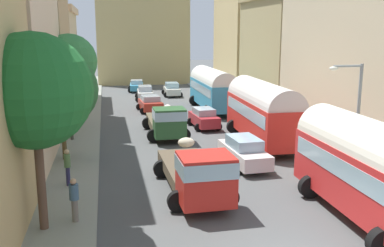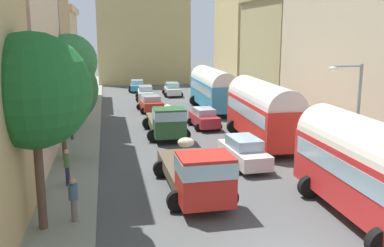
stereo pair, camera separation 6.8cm
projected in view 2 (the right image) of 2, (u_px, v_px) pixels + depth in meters
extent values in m
plane|color=#4C4F4F|center=(168.00, 114.00, 39.22)|extent=(154.00, 154.00, 0.00)
cube|color=gray|center=(86.00, 116.00, 37.83)|extent=(2.50, 70.00, 0.14)
cube|color=#A6A09B|center=(245.00, 110.00, 40.58)|extent=(2.50, 70.00, 0.14)
cube|color=beige|center=(8.00, 38.00, 24.08)|extent=(4.43, 11.97, 13.89)
cube|color=tan|center=(39.00, 46.00, 34.83)|extent=(4.26, 9.25, 12.32)
cube|color=beige|center=(46.00, 59.00, 44.97)|extent=(5.95, 10.97, 9.16)
cube|color=beige|center=(43.00, 10.00, 43.96)|extent=(6.54, 10.97, 0.64)
cube|color=beige|center=(360.00, 48.00, 28.16)|extent=(4.74, 14.51, 12.51)
cube|color=tan|center=(281.00, 56.00, 40.80)|extent=(4.74, 10.82, 10.17)
cube|color=tan|center=(247.00, 36.00, 51.45)|extent=(5.36, 10.32, 13.72)
cube|color=tan|center=(143.00, 39.00, 62.41)|extent=(12.89, 6.21, 12.70)
cube|color=tan|center=(110.00, 17.00, 59.44)|extent=(2.42, 2.42, 18.73)
cube|color=tan|center=(175.00, 17.00, 61.16)|extent=(2.42, 2.42, 18.73)
cube|color=red|center=(369.00, 180.00, 16.64)|extent=(2.56, 8.61, 2.31)
cylinder|color=silver|center=(372.00, 151.00, 16.40)|extent=(2.51, 8.44, 2.36)
cube|color=#99B7C6|center=(370.00, 168.00, 16.54)|extent=(2.59, 7.92, 0.74)
cylinder|color=black|center=(309.00, 187.00, 19.24)|extent=(1.00, 0.35, 1.00)
cylinder|color=black|center=(356.00, 184.00, 19.63)|extent=(1.00, 0.35, 1.00)
cylinder|color=black|center=(381.00, 243.00, 14.12)|extent=(1.00, 0.35, 1.00)
cube|color=red|center=(262.00, 118.00, 28.66)|extent=(2.83, 9.42, 2.38)
cylinder|color=silver|center=(263.00, 100.00, 28.41)|extent=(2.77, 9.23, 2.43)
cube|color=#99B7C6|center=(262.00, 110.00, 28.55)|extent=(2.85, 8.68, 0.76)
cylinder|color=black|center=(234.00, 127.00, 31.52)|extent=(1.00, 0.35, 1.00)
cylinder|color=black|center=(265.00, 126.00, 31.88)|extent=(1.00, 0.35, 1.00)
cylinder|color=black|center=(258.00, 147.00, 25.92)|extent=(1.00, 0.35, 1.00)
cylinder|color=black|center=(295.00, 146.00, 26.29)|extent=(1.00, 0.35, 1.00)
cube|color=teal|center=(212.00, 93.00, 40.75)|extent=(2.46, 9.72, 2.26)
cylinder|color=silver|center=(213.00, 81.00, 40.51)|extent=(2.41, 9.53, 2.34)
cube|color=#99B7C6|center=(213.00, 88.00, 40.64)|extent=(2.50, 8.95, 0.72)
cylinder|color=black|center=(194.00, 101.00, 43.66)|extent=(1.00, 0.35, 1.00)
cylinder|color=black|center=(216.00, 100.00, 44.08)|extent=(1.00, 0.35, 1.00)
cylinder|color=black|center=(208.00, 111.00, 37.88)|extent=(1.00, 0.35, 1.00)
cylinder|color=black|center=(233.00, 110.00, 38.30)|extent=(1.00, 0.35, 1.00)
cube|color=red|center=(205.00, 179.00, 17.41)|extent=(2.19, 1.93, 2.01)
cube|color=#99B7C6|center=(205.00, 166.00, 17.29)|extent=(2.23, 2.01, 0.64)
cube|color=brown|center=(187.00, 169.00, 21.06)|extent=(2.25, 5.47, 0.55)
ellipsoid|color=#E6E7C6|center=(195.00, 160.00, 20.79)|extent=(0.74, 0.87, 0.49)
ellipsoid|color=beige|center=(193.00, 156.00, 21.53)|extent=(0.63, 0.81, 0.45)
ellipsoid|color=silver|center=(205.00, 166.00, 19.58)|extent=(1.01, 1.04, 0.59)
ellipsoid|color=beige|center=(186.00, 142.00, 22.53)|extent=(0.97, 0.81, 0.52)
cylinder|color=black|center=(228.00, 197.00, 18.16)|extent=(0.90, 0.31, 0.90)
cylinder|color=black|center=(177.00, 201.00, 17.72)|extent=(0.90, 0.31, 0.90)
cylinder|color=black|center=(203.00, 166.00, 22.36)|extent=(0.90, 0.32, 0.90)
cylinder|color=black|center=(162.00, 169.00, 21.92)|extent=(0.90, 0.32, 0.90)
cube|color=#28522A|center=(169.00, 122.00, 28.63)|extent=(2.07, 1.82, 1.90)
cube|color=#99B7C6|center=(169.00, 115.00, 28.52)|extent=(2.11, 1.90, 0.61)
cube|color=brown|center=(163.00, 122.00, 32.11)|extent=(2.10, 5.15, 0.55)
ellipsoid|color=beige|center=(167.00, 112.00, 33.04)|extent=(1.06, 1.10, 0.51)
ellipsoid|color=silver|center=(163.00, 111.00, 33.39)|extent=(0.91, 1.10, 0.56)
ellipsoid|color=beige|center=(158.00, 112.00, 32.92)|extent=(0.89, 1.07, 0.55)
ellipsoid|color=silver|center=(165.00, 112.00, 31.72)|extent=(1.10, 0.92, 0.45)
ellipsoid|color=silver|center=(168.00, 108.00, 32.20)|extent=(0.73, 0.88, 0.58)
ellipsoid|color=silver|center=(163.00, 114.00, 30.48)|extent=(0.94, 0.95, 0.48)
cylinder|color=black|center=(184.00, 135.00, 29.31)|extent=(0.90, 0.31, 0.90)
cylinder|color=black|center=(154.00, 136.00, 28.94)|extent=(0.90, 0.31, 0.90)
cylinder|color=black|center=(175.00, 122.00, 33.32)|extent=(0.90, 0.31, 0.90)
cylinder|color=black|center=(148.00, 123.00, 32.94)|extent=(0.90, 0.31, 0.90)
cube|color=#AA2B1E|center=(151.00, 105.00, 40.18)|extent=(2.05, 3.79, 0.75)
cube|color=#9FADBC|center=(151.00, 98.00, 40.05)|extent=(1.70, 2.02, 0.49)
cylinder|color=black|center=(163.00, 110.00, 39.42)|extent=(0.60, 0.21, 0.60)
cylinder|color=black|center=(143.00, 111.00, 38.95)|extent=(0.60, 0.21, 0.60)
cylinder|color=black|center=(158.00, 106.00, 41.56)|extent=(0.60, 0.21, 0.60)
cylinder|color=black|center=(139.00, 107.00, 41.09)|extent=(0.60, 0.21, 0.60)
cube|color=silver|center=(145.00, 94.00, 47.02)|extent=(1.81, 4.32, 0.76)
cube|color=#A4B4C2|center=(145.00, 88.00, 46.89)|extent=(1.51, 2.28, 0.54)
cylinder|color=black|center=(154.00, 99.00, 45.93)|extent=(0.60, 0.21, 0.60)
cylinder|color=black|center=(138.00, 99.00, 45.71)|extent=(0.60, 0.21, 0.60)
cylinder|color=black|center=(152.00, 96.00, 48.48)|extent=(0.60, 0.21, 0.60)
cylinder|color=black|center=(138.00, 96.00, 48.26)|extent=(0.60, 0.21, 0.60)
cube|color=#3D98C4|center=(137.00, 87.00, 53.95)|extent=(1.86, 3.84, 0.68)
cube|color=#A3B3BE|center=(137.00, 82.00, 53.83)|extent=(1.54, 2.04, 0.49)
cylinder|color=black|center=(144.00, 90.00, 52.98)|extent=(0.60, 0.21, 0.60)
cylinder|color=black|center=(131.00, 90.00, 52.79)|extent=(0.60, 0.21, 0.60)
cylinder|color=black|center=(144.00, 88.00, 55.23)|extent=(0.60, 0.21, 0.60)
cylinder|color=black|center=(131.00, 88.00, 55.04)|extent=(0.60, 0.21, 0.60)
cube|color=silver|center=(244.00, 154.00, 23.84)|extent=(1.87, 4.46, 0.76)
cube|color=#8EAFC4|center=(244.00, 143.00, 23.70)|extent=(1.56, 2.35, 0.59)
cylinder|color=black|center=(222.00, 155.00, 25.00)|extent=(0.60, 0.21, 0.60)
cylinder|color=black|center=(248.00, 153.00, 25.39)|extent=(0.60, 0.21, 0.60)
cylinder|color=black|center=(238.00, 169.00, 22.43)|extent=(0.60, 0.21, 0.60)
cylinder|color=black|center=(267.00, 167.00, 22.82)|extent=(0.60, 0.21, 0.60)
cube|color=#A9282E|center=(204.00, 120.00, 33.32)|extent=(1.79, 3.78, 0.78)
cube|color=#A4B0BB|center=(204.00, 111.00, 33.19)|extent=(1.48, 2.00, 0.49)
cylinder|color=black|center=(191.00, 122.00, 34.28)|extent=(0.60, 0.21, 0.60)
cylinder|color=black|center=(209.00, 121.00, 34.67)|extent=(0.60, 0.21, 0.60)
cylinder|color=black|center=(198.00, 128.00, 32.12)|extent=(0.60, 0.21, 0.60)
cylinder|color=black|center=(218.00, 127.00, 32.51)|extent=(0.60, 0.21, 0.60)
cube|color=silver|center=(172.00, 91.00, 50.20)|extent=(1.75, 4.03, 0.70)
cube|color=#95BCD1|center=(172.00, 85.00, 50.07)|extent=(1.48, 2.12, 0.59)
cylinder|color=black|center=(165.00, 92.00, 51.33)|extent=(0.60, 0.21, 0.60)
cylinder|color=black|center=(178.00, 92.00, 51.58)|extent=(0.60, 0.21, 0.60)
cylinder|color=black|center=(167.00, 95.00, 48.96)|extent=(0.60, 0.21, 0.60)
cylinder|color=black|center=(181.00, 95.00, 49.20)|extent=(0.60, 0.21, 0.60)
cylinder|color=#414439|center=(73.00, 140.00, 29.30)|extent=(0.18, 0.18, 0.14)
cylinder|color=#414439|center=(72.00, 134.00, 29.21)|extent=(0.23, 0.23, 0.80)
cylinder|color=#576853|center=(72.00, 124.00, 29.06)|extent=(0.35, 0.35, 0.60)
sphere|color=tan|center=(71.00, 118.00, 28.98)|extent=(0.22, 0.22, 0.22)
cylinder|color=#2C2B53|center=(68.00, 187.00, 20.47)|extent=(0.17, 0.17, 0.14)
cylinder|color=#2C2B53|center=(68.00, 176.00, 20.37)|extent=(0.24, 0.24, 0.92)
cylinder|color=#557946|center=(67.00, 161.00, 20.21)|extent=(0.37, 0.37, 0.62)
sphere|color=tan|center=(66.00, 152.00, 20.12)|extent=(0.24, 0.24, 0.24)
cylinder|color=slate|center=(75.00, 223.00, 16.61)|extent=(0.20, 0.20, 0.14)
cylinder|color=slate|center=(74.00, 210.00, 16.50)|extent=(0.24, 0.24, 0.89)
cylinder|color=#43627C|center=(73.00, 192.00, 16.35)|extent=(0.38, 0.38, 0.60)
sphere|color=tan|center=(72.00, 181.00, 16.26)|extent=(0.24, 0.24, 0.24)
cylinder|color=#40404D|center=(75.00, 124.00, 34.37)|extent=(0.18, 0.18, 0.14)
cylinder|color=#40404D|center=(75.00, 118.00, 34.26)|extent=(0.29, 0.29, 0.92)
cylinder|color=silver|center=(74.00, 109.00, 34.10)|extent=(0.45, 0.45, 0.59)
sphere|color=tan|center=(74.00, 104.00, 34.02)|extent=(0.21, 0.21, 0.21)
cylinder|color=gray|center=(357.00, 123.00, 21.05)|extent=(0.16, 0.16, 5.78)
cylinder|color=gray|center=(348.00, 66.00, 20.34)|extent=(1.46, 0.11, 0.11)
ellipsoid|color=silver|center=(333.00, 68.00, 20.22)|extent=(0.44, 0.28, 0.20)
cylinder|color=brown|center=(40.00, 184.00, 15.66)|extent=(0.32, 0.32, 3.73)
sphere|color=#1E652B|center=(33.00, 91.00, 14.96)|extent=(4.08, 4.08, 4.08)
cylinder|color=brown|center=(64.00, 140.00, 24.47)|extent=(0.25, 0.25, 2.59)
sphere|color=#26572D|center=(61.00, 90.00, 23.89)|extent=(4.10, 4.10, 4.10)
cylinder|color=brown|center=(72.00, 108.00, 31.25)|extent=(0.30, 0.30, 3.79)
sphere|color=#337B41|center=(70.00, 61.00, 30.56)|extent=(3.87, 3.87, 3.87)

